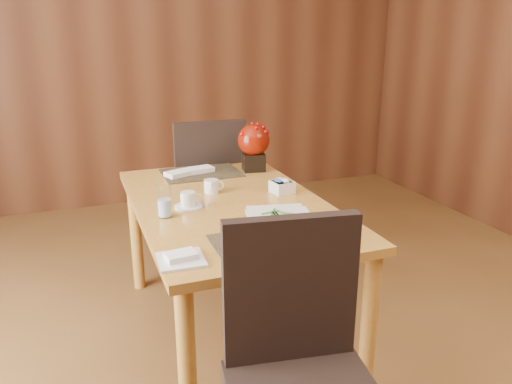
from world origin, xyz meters
name	(u,v)px	position (x,y,z in m)	size (l,w,h in m)	color
back_wall	(145,49)	(0.00, 3.00, 1.40)	(5.00, 0.02, 2.80)	#582F19
dining_table	(230,220)	(0.00, 0.60, 0.65)	(0.90, 1.50, 0.75)	#BF8735
placemat_near	(271,243)	(0.00, 0.05, 0.75)	(0.45, 0.33, 0.01)	black
placemat_far	(201,173)	(0.00, 1.15, 0.75)	(0.45, 0.33, 0.01)	black
soup_setting	(279,228)	(0.04, 0.07, 0.80)	(0.32, 0.32, 0.11)	white
coffee_cup	(188,201)	(-0.21, 0.59, 0.78)	(0.13, 0.13, 0.08)	white
water_glass	(164,201)	(-0.34, 0.50, 0.83)	(0.07, 0.07, 0.15)	white
creamer_jug	(211,186)	(-0.04, 0.77, 0.78)	(0.10, 0.10, 0.07)	white
sugar_caddy	(282,187)	(0.30, 0.64, 0.78)	(0.10, 0.10, 0.06)	white
berry_decor	(254,144)	(0.32, 1.11, 0.91)	(0.19, 0.19, 0.28)	black
napkins_far	(191,171)	(-0.06, 1.15, 0.77)	(0.29, 0.10, 0.03)	white
bread_plate	(181,260)	(-0.37, 0.02, 0.76)	(0.17, 0.17, 0.01)	white
near_chair	(300,360)	(-0.10, -0.43, 0.57)	(0.53, 0.54, 1.00)	black
far_chair	(207,185)	(0.12, 1.46, 0.58)	(0.49, 0.50, 1.02)	black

